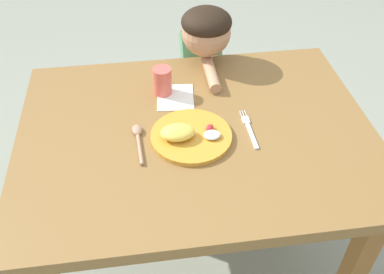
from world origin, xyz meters
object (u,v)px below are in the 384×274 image
at_px(plate, 189,135).
at_px(fork, 249,129).
at_px(person, 202,83).
at_px(spoon, 138,137).
at_px(drinking_cup, 162,81).

relative_size(plate, fork, 1.36).
distance_m(fork, person, 0.56).
bearing_deg(spoon, fork, -93.64).
bearing_deg(spoon, plate, -99.71).
bearing_deg(person, fork, 98.00).
bearing_deg(fork, drinking_cup, 46.40).
xyz_separation_m(plate, fork, (0.20, 0.01, -0.01)).
relative_size(fork, person, 0.20).
relative_size(spoon, drinking_cup, 1.77).
bearing_deg(fork, spoon, 88.29).
distance_m(plate, spoon, 0.16).
bearing_deg(person, spoon, 61.12).
height_order(drinking_cup, person, person).
distance_m(plate, person, 0.59).
distance_m(spoon, drinking_cup, 0.26).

